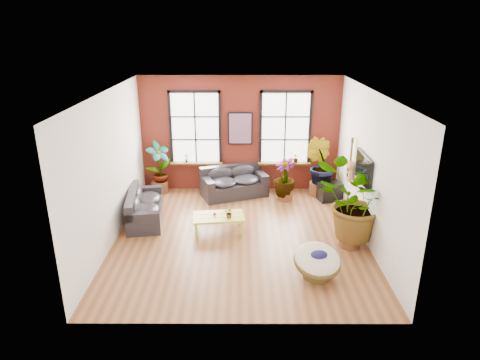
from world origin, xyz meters
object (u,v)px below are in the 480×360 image
at_px(sofa_back, 234,183).
at_px(coffee_table, 218,217).
at_px(sofa_left, 143,207).
at_px(papasan_chair, 317,261).

distance_m(sofa_back, coffee_table, 2.41).
distance_m(sofa_back, sofa_left, 2.93).
xyz_separation_m(sofa_back, coffee_table, (-0.34, -2.38, -0.04)).
bearing_deg(sofa_left, papasan_chair, -131.90).
bearing_deg(sofa_back, papasan_chair, -88.89).
distance_m(sofa_back, papasan_chair, 4.82).
bearing_deg(sofa_left, coffee_table, -115.77).
xyz_separation_m(coffee_table, papasan_chair, (2.12, -2.10, 0.01)).
xyz_separation_m(sofa_left, papasan_chair, (4.13, -2.73, 0.02)).
bearing_deg(coffee_table, sofa_back, 75.46).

